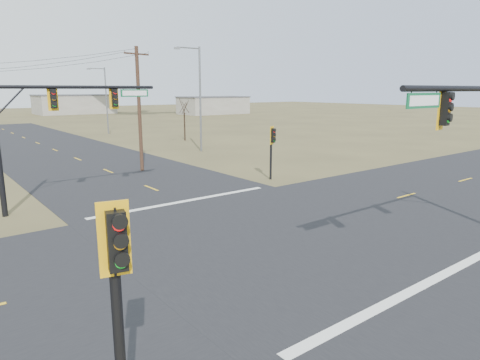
{
  "coord_description": "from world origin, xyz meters",
  "views": [
    {
      "loc": [
        -12.77,
        -14.49,
        6.71
      ],
      "look_at": [
        -0.76,
        1.0,
        2.54
      ],
      "focal_mm": 32.0,
      "sensor_mm": 36.0,
      "label": 1
    }
  ],
  "objects_px": {
    "pedestal_signal_sw": "(118,277)",
    "utility_pole_near": "(139,108)",
    "streetlight_b": "(105,97)",
    "mast_arm_far": "(53,114)",
    "streetlight_a": "(198,94)",
    "pedestal_signal_ne": "(272,140)",
    "bare_tree_c": "(184,106)"
  },
  "relations": [
    {
      "from": "utility_pole_near",
      "to": "bare_tree_c",
      "type": "xyz_separation_m",
      "value": [
        14.01,
        16.66,
        -0.67
      ]
    },
    {
      "from": "utility_pole_near",
      "to": "streetlight_a",
      "type": "bearing_deg",
      "value": 34.13
    },
    {
      "from": "streetlight_a",
      "to": "streetlight_b",
      "type": "height_order",
      "value": "streetlight_a"
    },
    {
      "from": "streetlight_b",
      "to": "mast_arm_far",
      "type": "bearing_deg",
      "value": -96.44
    },
    {
      "from": "pedestal_signal_ne",
      "to": "utility_pole_near",
      "type": "xyz_separation_m",
      "value": [
        -6.19,
        9.41,
        2.22
      ]
    },
    {
      "from": "pedestal_signal_sw",
      "to": "streetlight_b",
      "type": "bearing_deg",
      "value": 83.55
    },
    {
      "from": "mast_arm_far",
      "to": "streetlight_a",
      "type": "height_order",
      "value": "streetlight_a"
    },
    {
      "from": "pedestal_signal_sw",
      "to": "streetlight_a",
      "type": "relative_size",
      "value": 0.44
    },
    {
      "from": "pedestal_signal_sw",
      "to": "streetlight_b",
      "type": "xyz_separation_m",
      "value": [
        21.6,
        57.8,
        2.08
      ]
    },
    {
      "from": "bare_tree_c",
      "to": "pedestal_signal_ne",
      "type": "bearing_deg",
      "value": -106.69
    },
    {
      "from": "mast_arm_far",
      "to": "streetlight_b",
      "type": "distance_m",
      "value": 43.11
    },
    {
      "from": "mast_arm_far",
      "to": "utility_pole_near",
      "type": "height_order",
      "value": "utility_pole_near"
    },
    {
      "from": "mast_arm_far",
      "to": "pedestal_signal_ne",
      "type": "bearing_deg",
      "value": 0.58
    },
    {
      "from": "streetlight_a",
      "to": "streetlight_b",
      "type": "bearing_deg",
      "value": 113.34
    },
    {
      "from": "pedestal_signal_ne",
      "to": "utility_pole_near",
      "type": "distance_m",
      "value": 11.48
    },
    {
      "from": "pedestal_signal_ne",
      "to": "utility_pole_near",
      "type": "relative_size",
      "value": 0.4
    },
    {
      "from": "streetlight_a",
      "to": "streetlight_b",
      "type": "xyz_separation_m",
      "value": [
        -0.98,
        24.84,
        -0.67
      ]
    },
    {
      "from": "pedestal_signal_sw",
      "to": "utility_pole_near",
      "type": "distance_m",
      "value": 29.1
    },
    {
      "from": "pedestal_signal_sw",
      "to": "pedestal_signal_ne",
      "type": "bearing_deg",
      "value": 55.82
    },
    {
      "from": "utility_pole_near",
      "to": "bare_tree_c",
      "type": "relative_size",
      "value": 1.74
    },
    {
      "from": "streetlight_a",
      "to": "streetlight_b",
      "type": "relative_size",
      "value": 1.12
    },
    {
      "from": "pedestal_signal_ne",
      "to": "bare_tree_c",
      "type": "distance_m",
      "value": 27.25
    },
    {
      "from": "pedestal_signal_ne",
      "to": "pedestal_signal_sw",
      "type": "distance_m",
      "value": 25.18
    },
    {
      "from": "mast_arm_far",
      "to": "bare_tree_c",
      "type": "height_order",
      "value": "mast_arm_far"
    },
    {
      "from": "mast_arm_far",
      "to": "streetlight_a",
      "type": "xyz_separation_m",
      "value": [
        18.69,
        14.46,
        0.9
      ]
    },
    {
      "from": "pedestal_signal_ne",
      "to": "pedestal_signal_sw",
      "type": "bearing_deg",
      "value": -161.22
    },
    {
      "from": "mast_arm_far",
      "to": "pedestal_signal_sw",
      "type": "height_order",
      "value": "mast_arm_far"
    },
    {
      "from": "mast_arm_far",
      "to": "streetlight_b",
      "type": "height_order",
      "value": "streetlight_b"
    },
    {
      "from": "mast_arm_far",
      "to": "pedestal_signal_ne",
      "type": "xyz_separation_m",
      "value": [
        14.89,
        -1.73,
        -2.35
      ]
    },
    {
      "from": "streetlight_a",
      "to": "bare_tree_c",
      "type": "bearing_deg",
      "value": 89.0
    },
    {
      "from": "bare_tree_c",
      "to": "pedestal_signal_sw",
      "type": "bearing_deg",
      "value": -121.83
    },
    {
      "from": "pedestal_signal_ne",
      "to": "streetlight_a",
      "type": "xyz_separation_m",
      "value": [
        3.8,
        16.18,
        3.25
      ]
    }
  ]
}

